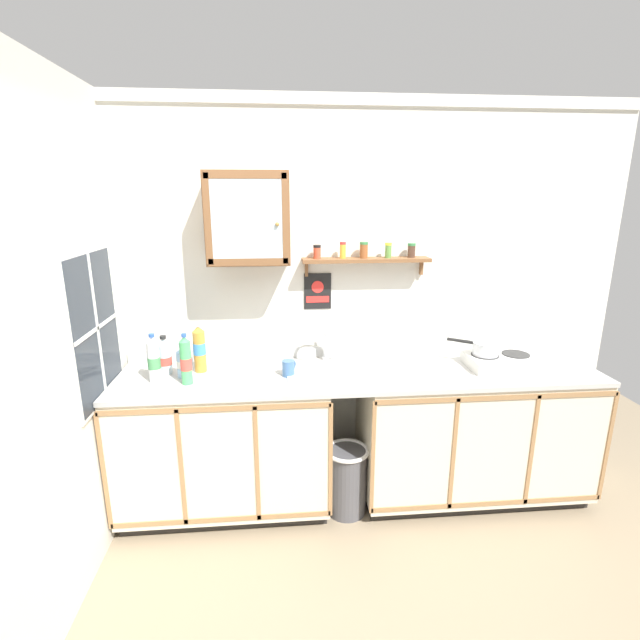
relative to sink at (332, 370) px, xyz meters
The scene contains 21 objects.
floor 1.04m from the sink, 66.72° to the right, with size 6.11×6.11×0.00m, color gray.
back_wall 0.53m from the sink, 58.63° to the left, with size 3.71×0.07×2.64m.
side_wall_left 1.60m from the sink, 154.30° to the right, with size 0.05×3.49×2.64m, color silver.
lower_cabinet_run 0.85m from the sink, behind, with size 1.34×0.63×0.90m.
lower_cabinet_run_right 1.08m from the sink, ahead, with size 1.53×0.63×0.90m.
countertop 0.19m from the sink, 12.53° to the right, with size 3.07×0.66×0.03m, color #B2B2AD.
backsplash 0.32m from the sink, 55.38° to the left, with size 3.07×0.02×0.08m, color #B2B2AD.
sink is the anchor object (origin of this frame).
hot_plate_stove 1.12m from the sink, ahead, with size 0.44×0.31×0.08m.
saucepan 1.02m from the sink, ahead, with size 0.30×0.23×0.09m.
bottle_water_blue_0 0.94m from the sink, behind, with size 0.08×0.08×0.21m.
bottle_water_clear_1 1.07m from the sink, behind, with size 0.09×0.09×0.25m.
bottle_opaque_white_2 1.10m from the sink, behind, with size 0.08×0.08×0.30m.
bottle_soda_green_3 0.91m from the sink, behind, with size 0.07×0.07×0.31m.
bottle_juice_amber_4 0.86m from the sink, behind, with size 0.08×0.08×0.32m.
mug 0.29m from the sink, 166.80° to the right, with size 0.09×0.11×0.10m.
wall_cabinet 1.09m from the sink, 165.06° to the left, with size 0.50×0.30×0.56m.
spice_shelf 0.77m from the sink, 39.51° to the left, with size 0.84×0.14×0.23m.
warning_sign 0.54m from the sink, 104.29° to the left, with size 0.18×0.01×0.24m.
window 1.43m from the sink, behind, with size 0.03×0.65×0.88m.
trash_bin 0.72m from the sink, 64.21° to the right, with size 0.29×0.29×0.46m.
Camera 1 is at (-0.51, -2.36, 2.03)m, focal length 25.91 mm.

